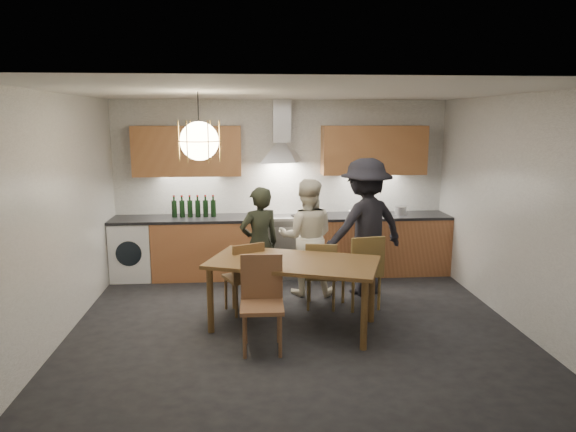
{
  "coord_description": "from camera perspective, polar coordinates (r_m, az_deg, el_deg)",
  "views": [
    {
      "loc": [
        -0.5,
        -5.5,
        2.34
      ],
      "look_at": [
        -0.04,
        0.4,
        1.2
      ],
      "focal_mm": 32.0,
      "sensor_mm": 36.0,
      "label": 1
    }
  ],
  "objects": [
    {
      "name": "dining_table",
      "position": [
        5.73,
        0.58,
        -5.84
      ],
      "size": [
        2.05,
        1.48,
        0.78
      ],
      "rotation": [
        0.0,
        0.0,
        -0.34
      ],
      "color": "brown",
      "rests_on": "ground"
    },
    {
      "name": "counter_run",
      "position": [
        7.7,
        -0.42,
        -3.3
      ],
      "size": [
        5.0,
        0.62,
        0.9
      ],
      "color": "#BE7749",
      "rests_on": "ground"
    },
    {
      "name": "ground",
      "position": [
        6.0,
        0.7,
        -12.06
      ],
      "size": [
        5.0,
        5.0,
        0.0
      ],
      "primitive_type": "plane",
      "color": "black",
      "rests_on": "ground"
    },
    {
      "name": "person_left",
      "position": [
        6.61,
        -3.18,
        -3.13
      ],
      "size": [
        0.64,
        0.54,
        1.48
      ],
      "primitive_type": "imported",
      "rotation": [
        0.0,
        0.0,
        3.54
      ],
      "color": "black",
      "rests_on": "ground"
    },
    {
      "name": "stock_pot",
      "position": [
        7.9,
        12.39,
        0.58
      ],
      "size": [
        0.21,
        0.21,
        0.12
      ],
      "primitive_type": "cylinder",
      "rotation": [
        0.0,
        0.0,
        -0.23
      ],
      "color": "silver",
      "rests_on": "counter_run"
    },
    {
      "name": "chair_back_mid",
      "position": [
        6.34,
        3.72,
        -6.12
      ],
      "size": [
        0.44,
        0.44,
        0.85
      ],
      "rotation": [
        0.0,
        0.0,
        2.97
      ],
      "color": "brown",
      "rests_on": "ground"
    },
    {
      "name": "wine_bottles",
      "position": [
        7.64,
        -10.42,
        1.08
      ],
      "size": [
        0.64,
        0.08,
        0.32
      ],
      "color": "black",
      "rests_on": "counter_run"
    },
    {
      "name": "chair_back_left",
      "position": [
        6.2,
        -4.74,
        -6.33
      ],
      "size": [
        0.53,
        0.53,
        0.88
      ],
      "rotation": [
        0.0,
        0.0,
        3.56
      ],
      "color": "brown",
      "rests_on": "ground"
    },
    {
      "name": "mixing_bowl",
      "position": [
        7.76,
        7.73,
        0.34
      ],
      "size": [
        0.32,
        0.32,
        0.06
      ],
      "primitive_type": "imported",
      "rotation": [
        0.0,
        0.0,
        0.23
      ],
      "color": "#BBBBBF",
      "rests_on": "counter_run"
    },
    {
      "name": "chair_back_right",
      "position": [
        6.38,
        8.46,
        -5.64
      ],
      "size": [
        0.49,
        0.49,
        0.94
      ],
      "rotation": [
        0.0,
        0.0,
        3.31
      ],
      "color": "brown",
      "rests_on": "ground"
    },
    {
      "name": "room_shell",
      "position": [
        5.56,
        0.74,
        4.36
      ],
      "size": [
        5.02,
        4.52,
        2.61
      ],
      "color": "white",
      "rests_on": "ground"
    },
    {
      "name": "chair_front",
      "position": [
        5.3,
        -2.92,
        -8.85
      ],
      "size": [
        0.44,
        0.44,
        0.96
      ],
      "rotation": [
        0.0,
        0.0,
        -0.02
      ],
      "color": "brown",
      "rests_on": "ground"
    },
    {
      "name": "pendant_lamp",
      "position": [
        5.43,
        -9.83,
        8.21
      ],
      "size": [
        0.43,
        0.43,
        0.7
      ],
      "color": "black",
      "rests_on": "ground"
    },
    {
      "name": "range_stove",
      "position": [
        7.7,
        -0.6,
        -3.37
      ],
      "size": [
        0.9,
        0.6,
        0.92
      ],
      "color": "silver",
      "rests_on": "ground"
    },
    {
      "name": "person_right",
      "position": [
        6.88,
        8.57,
        -1.21
      ],
      "size": [
        1.35,
        1.08,
        1.82
      ],
      "primitive_type": "imported",
      "rotation": [
        0.0,
        0.0,
        3.53
      ],
      "color": "black",
      "rests_on": "ground"
    },
    {
      "name": "wall_fixtures",
      "position": [
        7.6,
        -0.68,
        7.37
      ],
      "size": [
        4.3,
        0.54,
        1.1
      ],
      "color": "#B97A47",
      "rests_on": "ground"
    },
    {
      "name": "person_mid",
      "position": [
        6.81,
        2.09,
        -2.37
      ],
      "size": [
        0.82,
        0.67,
        1.56
      ],
      "primitive_type": "imported",
      "rotation": [
        0.0,
        0.0,
        3.02
      ],
      "color": "beige",
      "rests_on": "ground"
    }
  ]
}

